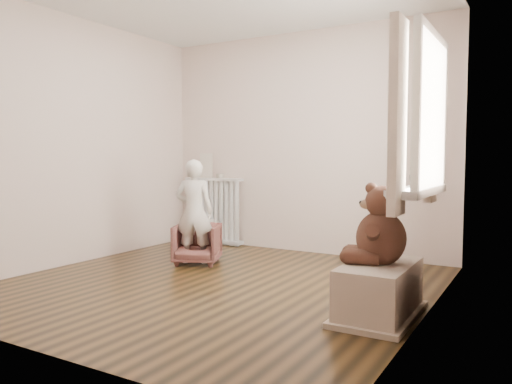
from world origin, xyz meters
The scene contains 18 objects.
floor centered at (0.00, 0.00, 0.00)m, with size 3.60×3.60×0.01m, color black.
back_wall centered at (0.00, 1.80, 1.30)m, with size 3.60×0.02×2.60m, color beige.
front_wall centered at (0.00, -1.80, 1.30)m, with size 3.60×0.02×2.60m, color beige.
left_wall centered at (-1.80, 0.00, 1.30)m, with size 0.02×3.60×2.60m, color beige.
right_wall centered at (1.80, 0.00, 1.30)m, with size 0.02×3.60×2.60m, color beige.
window centered at (1.76, 0.30, 1.45)m, with size 0.03×0.90×1.10m, color white.
window_sill centered at (1.67, 0.30, 0.87)m, with size 0.22×1.10×0.06m, color silver.
curtain_left centered at (1.65, -0.27, 1.39)m, with size 0.06×0.26×1.30m, color beige.
curtain_right centered at (1.65, 0.87, 1.39)m, with size 0.06×0.26×1.30m, color beige.
radiator centered at (-1.19, 1.68, 0.39)m, with size 0.82×0.15×0.86m, color silver.
paper_doll centered at (-1.31, 1.68, 1.02)m, with size 0.19×0.02×0.32m, color beige.
tin_a centered at (-1.10, 1.68, 0.89)m, with size 0.10×0.10×0.06m, color #A59E8C.
toy_vanity centered at (-1.37, 1.65, 0.28)m, with size 0.39×0.28×0.61m, color silver.
armchair centered at (-0.66, 0.60, 0.21)m, with size 0.45×0.47×0.43m, color brown.
child centered at (-0.66, 0.55, 0.56)m, with size 0.40×0.26×1.09m, color silver.
toy_bench centered at (1.52, -0.17, 0.20)m, with size 0.43×0.81×0.38m, color #C2AF97.
teddy_bear centered at (1.52, -0.16, 0.67)m, with size 0.46×0.35×0.56m, color #331B13, non-canonical shape.
plush_cat centered at (1.66, 0.36, 1.00)m, with size 0.14×0.23×0.20m, color #6C655B, non-canonical shape.
Camera 1 is at (2.51, -3.60, 1.13)m, focal length 35.00 mm.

